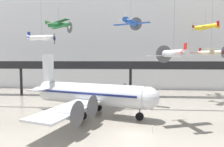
{
  "coord_description": "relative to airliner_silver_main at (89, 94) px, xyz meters",
  "views": [
    {
      "loc": [
        -0.92,
        -25.74,
        9.87
      ],
      "look_at": [
        -3.42,
        7.28,
        7.4
      ],
      "focal_mm": 32.0,
      "sensor_mm": 36.0,
      "label": 1
    }
  ],
  "objects": [
    {
      "name": "suspended_plane_cream_biplane",
      "position": [
        25.21,
        11.86,
        7.59
      ],
      "size": [
        5.71,
        5.76,
        12.6
      ],
      "rotation": [
        0.0,
        0.0,
        5.53
      ],
      "color": "beige"
    },
    {
      "name": "suspended_plane_green_biplane",
      "position": [
        -10.94,
        16.58,
        14.87
      ],
      "size": [
        7.04,
        7.06,
        6.24
      ],
      "rotation": [
        0.0,
        0.0,
        0.77
      ],
      "color": "#1E6B33"
    },
    {
      "name": "stanchion_barrier",
      "position": [
        9.97,
        -8.24,
        -3.35
      ],
      "size": [
        0.36,
        0.36,
        1.08
      ],
      "color": "#B2B5BA",
      "rests_on": "ground"
    },
    {
      "name": "mezzanine_walkway",
      "position": [
        7.5,
        17.82,
        3.9
      ],
      "size": [
        110.0,
        3.2,
        9.21
      ],
      "color": "black",
      "rests_on": "ground"
    },
    {
      "name": "suspended_plane_silver_racer",
      "position": [
        13.33,
        -4.45,
        6.93
      ],
      "size": [
        7.84,
        6.65,
        13.39
      ],
      "rotation": [
        0.0,
        0.0,
        1.88
      ],
      "color": "silver"
    },
    {
      "name": "suspended_plane_white_twin",
      "position": [
        -9.95,
        3.71,
        10.23
      ],
      "size": [
        5.41,
        6.48,
        10.1
      ],
      "rotation": [
        0.0,
        0.0,
        0.25
      ],
      "color": "silver"
    },
    {
      "name": "suspended_plane_yellow_lowwing",
      "position": [
        27.23,
        21.14,
        14.58
      ],
      "size": [
        6.88,
        8.15,
        5.76
      ],
      "rotation": [
        0.0,
        0.0,
        2.85
      ],
      "color": "yellow"
    },
    {
      "name": "suspended_plane_blue_trainer",
      "position": [
        7.29,
        7.89,
        13.75
      ],
      "size": [
        7.9,
        6.85,
        6.83
      ],
      "rotation": [
        0.0,
        0.0,
        1.18
      ],
      "color": "#1E4CAD"
    },
    {
      "name": "airliner_silver_main",
      "position": [
        0.0,
        0.0,
        0.0
      ],
      "size": [
        24.26,
        28.21,
        10.74
      ],
      "rotation": [
        0.0,
        0.0,
        -0.3
      ],
      "color": "silver",
      "rests_on": "ground"
    },
    {
      "name": "hangar_back_wall",
      "position": [
        7.5,
        31.26,
        10.55
      ],
      "size": [
        140.0,
        3.0,
        28.45
      ],
      "color": "silver",
      "rests_on": "ground"
    },
    {
      "name": "ground_plane",
      "position": [
        7.5,
        -8.44,
        -3.68
      ],
      "size": [
        260.0,
        260.0,
        0.0
      ],
      "primitive_type": "plane",
      "color": "gray"
    }
  ]
}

